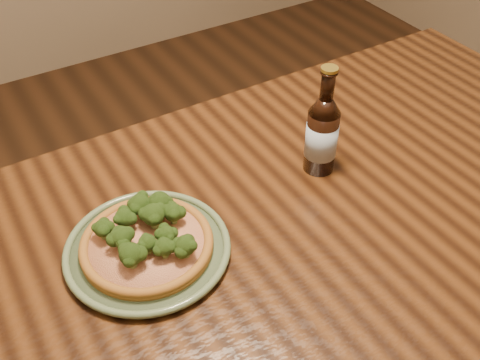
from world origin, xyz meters
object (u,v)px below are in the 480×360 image
plate (148,249)px  beer_bottle (322,134)px  table (301,247)px  pizza (147,240)px

plate → beer_bottle: beer_bottle is taller
plate → beer_bottle: (0.41, 0.03, 0.08)m
beer_bottle → table: bearing=-144.5°
beer_bottle → pizza: bearing=177.3°
table → beer_bottle: bearing=42.6°
plate → beer_bottle: size_ratio=1.25×
pizza → beer_bottle: bearing=4.4°
table → beer_bottle: size_ratio=6.62×
plate → pizza: size_ratio=1.26×
table → pizza: bearing=166.9°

